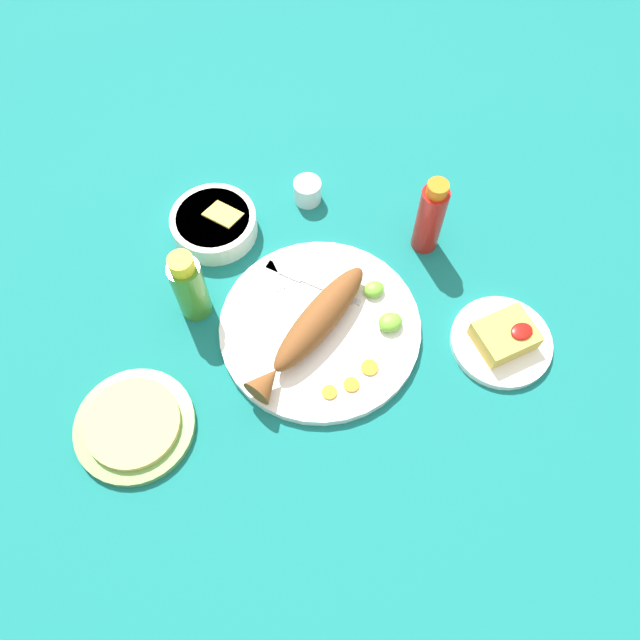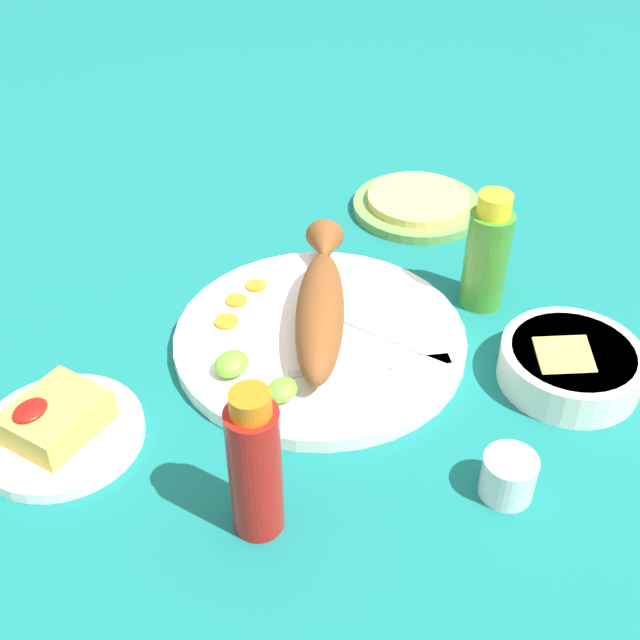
{
  "view_description": "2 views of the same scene",
  "coord_description": "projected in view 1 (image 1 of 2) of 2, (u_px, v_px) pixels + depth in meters",
  "views": [
    {
      "loc": [
        -0.21,
        -0.44,
        0.97
      ],
      "look_at": [
        0.0,
        0.0,
        0.04
      ],
      "focal_mm": 35.0,
      "sensor_mm": 36.0,
      "label": 1
    },
    {
      "loc": [
        0.63,
        0.37,
        0.62
      ],
      "look_at": [
        0.0,
        0.0,
        0.04
      ],
      "focal_mm": 45.0,
      "sensor_mm": 36.0,
      "label": 2
    }
  ],
  "objects": [
    {
      "name": "ground_plane",
      "position": [
        320.0,
        330.0,
        1.08
      ],
      "size": [
        4.0,
        4.0,
        0.0
      ],
      "primitive_type": "plane",
      "color": "#146B66"
    },
    {
      "name": "salt_cup",
      "position": [
        307.0,
        192.0,
        1.2
      ],
      "size": [
        0.05,
        0.05,
        0.05
      ],
      "color": "silver",
      "rests_on": "ground_plane"
    },
    {
      "name": "fries_pile",
      "position": [
        505.0,
        335.0,
        1.04
      ],
      "size": [
        0.09,
        0.08,
        0.04
      ],
      "color": "gold",
      "rests_on": "side_plate_fries"
    },
    {
      "name": "carrot_slice_far",
      "position": [
        370.0,
        368.0,
        1.03
      ],
      "size": [
        0.03,
        0.03,
        0.0
      ],
      "primitive_type": "cylinder",
      "color": "orange",
      "rests_on": "main_plate"
    },
    {
      "name": "tortilla_plate",
      "position": [
        135.0,
        426.0,
        1.0
      ],
      "size": [
        0.19,
        0.19,
        0.01
      ],
      "primitive_type": "cylinder",
      "color": "#6B9E4C",
      "rests_on": "ground_plane"
    },
    {
      "name": "carrot_slice_mid",
      "position": [
        353.0,
        384.0,
        1.02
      ],
      "size": [
        0.03,
        0.03,
        0.0
      ],
      "primitive_type": "cylinder",
      "color": "orange",
      "rests_on": "main_plate"
    },
    {
      "name": "hot_sauce_bottle_red",
      "position": [
        430.0,
        217.0,
        1.1
      ],
      "size": [
        0.05,
        0.05,
        0.17
      ],
      "color": "#B21914",
      "rests_on": "ground_plane"
    },
    {
      "name": "lime_wedge_side",
      "position": [
        374.0,
        289.0,
        1.09
      ],
      "size": [
        0.04,
        0.03,
        0.02
      ],
      "primitive_type": "ellipsoid",
      "color": "#6BB233",
      "rests_on": "main_plate"
    },
    {
      "name": "lime_wedge_main",
      "position": [
        390.0,
        322.0,
        1.06
      ],
      "size": [
        0.04,
        0.04,
        0.02
      ],
      "primitive_type": "ellipsoid",
      "color": "#6BB233",
      "rests_on": "main_plate"
    },
    {
      "name": "guacamole_bowl",
      "position": [
        214.0,
        223.0,
        1.16
      ],
      "size": [
        0.16,
        0.16,
        0.06
      ],
      "color": "white",
      "rests_on": "ground_plane"
    },
    {
      "name": "main_plate",
      "position": [
        320.0,
        328.0,
        1.08
      ],
      "size": [
        0.35,
        0.35,
        0.02
      ],
      "primitive_type": "cylinder",
      "color": "white",
      "rests_on": "ground_plane"
    },
    {
      "name": "carrot_slice_near",
      "position": [
        329.0,
        392.0,
        1.01
      ],
      "size": [
        0.03,
        0.03,
        0.0
      ],
      "primitive_type": "cylinder",
      "color": "orange",
      "rests_on": "main_plate"
    },
    {
      "name": "fried_fish",
      "position": [
        312.0,
        327.0,
        1.04
      ],
      "size": [
        0.28,
        0.19,
        0.06
      ],
      "rotation": [
        0.0,
        0.0,
        0.5
      ],
      "color": "brown",
      "rests_on": "main_plate"
    },
    {
      "name": "fork_near",
      "position": [
        283.0,
        294.0,
        1.1
      ],
      "size": [
        0.02,
        0.19,
        0.0
      ],
      "rotation": [
        0.0,
        0.0,
        7.83
      ],
      "color": "silver",
      "rests_on": "main_plate"
    },
    {
      "name": "tortilla_stack",
      "position": [
        133.0,
        423.0,
        0.99
      ],
      "size": [
        0.15,
        0.15,
        0.01
      ],
      "primitive_type": "cylinder",
      "color": "#E0C666",
      "rests_on": "tortilla_plate"
    },
    {
      "name": "side_plate_fries",
      "position": [
        501.0,
        342.0,
        1.07
      ],
      "size": [
        0.17,
        0.17,
        0.01
      ],
      "primitive_type": "cylinder",
      "color": "white",
      "rests_on": "ground_plane"
    },
    {
      "name": "hot_sauce_bottle_green",
      "position": [
        189.0,
        287.0,
        1.04
      ],
      "size": [
        0.05,
        0.05,
        0.16
      ],
      "color": "#3D8428",
      "rests_on": "ground_plane"
    },
    {
      "name": "fork_far",
      "position": [
        307.0,
        281.0,
        1.11
      ],
      "size": [
        0.13,
        0.15,
        0.0
      ],
      "rotation": [
        0.0,
        0.0,
        8.53
      ],
      "color": "silver",
      "rests_on": "main_plate"
    }
  ]
}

